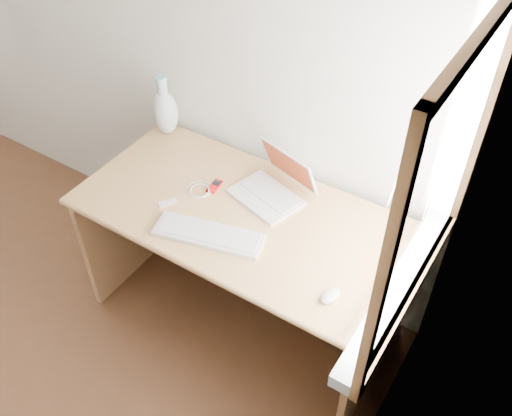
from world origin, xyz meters
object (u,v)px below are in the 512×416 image
Objects in this scene: vase at (165,111)px; laptop at (270,185)px; desk at (252,235)px; external_keyboard at (209,235)px.

laptop is at bearing -9.66° from vase.
external_keyboard reaches higher than desk.
external_keyboard is (-0.07, -0.37, -0.04)m from laptop.
vase reaches higher than external_keyboard.
desk is 4.15× the size of laptop.
desk is 3.01× the size of external_keyboard.
external_keyboard is at bearing -38.49° from vase.
desk is at bearing -17.56° from vase.
vase is (-0.68, 0.12, 0.08)m from laptop.
laptop reaches higher than external_keyboard.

